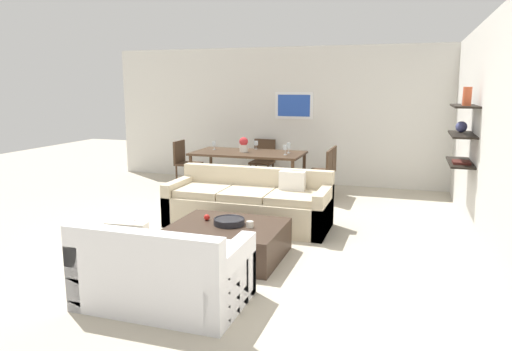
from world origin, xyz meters
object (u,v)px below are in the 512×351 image
object	(u,v)px
decorative_bowl	(229,221)
apple_on_coffee_table	(207,217)
candle_jar	(250,224)
wine_glass_right_near	(285,148)
dining_chair_right_far	(327,167)
dining_chair_head	(263,158)
loveseat_white	(163,273)
wine_glass_left_far	(214,144)
coffee_table	(227,241)
sofa_beige	(249,205)
dining_chair_left_far	(185,160)
dining_table	(248,155)
centerpiece_vase	(244,144)
wine_glass_head	(256,143)
dining_chair_right_near	(322,172)
wine_glass_right_far	(289,146)

from	to	relation	value
decorative_bowl	apple_on_coffee_table	world-z (taller)	decorative_bowl
candle_jar	wine_glass_right_near	world-z (taller)	wine_glass_right_near
dining_chair_right_far	dining_chair_head	bearing A→B (deg)	154.00
loveseat_white	wine_glass_left_far	bearing A→B (deg)	107.65
wine_glass_right_near	apple_on_coffee_table	bearing A→B (deg)	-92.92
coffee_table	sofa_beige	bearing A→B (deg)	97.40
coffee_table	dining_chair_left_far	size ratio (longest dim) A/B	1.44
dining_table	centerpiece_vase	xyz separation A→B (m)	(-0.09, 0.00, 0.20)
dining_table	wine_glass_head	size ratio (longest dim) A/B	12.92
coffee_table	dining_chair_left_far	world-z (taller)	dining_chair_left_far
dining_chair_head	wine_glass_head	size ratio (longest dim) A/B	5.64
wine_glass_left_far	wine_glass_head	distance (m)	0.80
sofa_beige	apple_on_coffee_table	world-z (taller)	sofa_beige
apple_on_coffee_table	dining_table	bearing A→B (deg)	100.33
dining_chair_right_near	centerpiece_vase	size ratio (longest dim) A/B	3.22
coffee_table	wine_glass_right_far	xyz separation A→B (m)	(-0.14, 3.38, 0.69)
wine_glass_head	wine_glass_right_far	bearing A→B (deg)	-24.12
sofa_beige	wine_glass_head	bearing A→B (deg)	106.11
apple_on_coffee_table	dining_chair_head	xyz separation A→B (m)	(-0.58, 4.08, 0.09)
coffee_table	apple_on_coffee_table	world-z (taller)	apple_on_coffee_table
candle_jar	dining_chair_left_far	size ratio (longest dim) A/B	0.09
candle_jar	dining_chair_right_far	bearing A→B (deg)	85.66
dining_chair_left_far	wine_glass_right_near	bearing A→B (deg)	-9.50
coffee_table	dining_table	world-z (taller)	dining_table
wine_glass_head	centerpiece_vase	xyz separation A→B (m)	(-0.09, -0.45, 0.03)
sofa_beige	wine_glass_head	distance (m)	2.61
loveseat_white	wine_glass_head	size ratio (longest dim) A/B	9.25
apple_on_coffee_table	dining_chair_head	bearing A→B (deg)	98.03
dining_chair_left_far	wine_glass_head	size ratio (longest dim) A/B	5.64
loveseat_white	dining_chair_left_far	xyz separation A→B (m)	(-2.17, 4.78, 0.21)
dining_chair_head	decorative_bowl	bearing A→B (deg)	-77.94
candle_jar	wine_glass_right_near	xyz separation A→B (m)	(-0.42, 3.14, 0.46)
wine_glass_left_far	wine_glass_right_far	world-z (taller)	wine_glass_right_far
wine_glass_right_near	wine_glass_head	bearing A→B (deg)	141.46
wine_glass_left_far	wine_glass_right_far	bearing A→B (deg)	0.00
loveseat_white	dining_chair_head	world-z (taller)	dining_chair_head
dining_chair_head	dining_chair_right_far	xyz separation A→B (m)	(1.41, -0.69, 0.00)
apple_on_coffee_table	dining_chair_head	distance (m)	4.12
loveseat_white	wine_glass_right_near	world-z (taller)	wine_glass_right_near
dining_chair_left_far	decorative_bowl	bearing A→B (deg)	-56.41
wine_glass_head	centerpiece_vase	world-z (taller)	centerpiece_vase
decorative_bowl	dining_chair_head	xyz separation A→B (m)	(-0.89, 4.15, 0.08)
dining_chair_right_near	wine_glass_right_far	size ratio (longest dim) A/B	4.79
coffee_table	dining_chair_head	world-z (taller)	dining_chair_head
sofa_beige	wine_glass_head	xyz separation A→B (m)	(-0.71, 2.45, 0.57)
dining_chair_right_far	centerpiece_vase	size ratio (longest dim) A/B	3.22
wine_glass_right_far	apple_on_coffee_table	bearing A→B (deg)	-92.69
wine_glass_right_far	decorative_bowl	bearing A→B (deg)	-87.31
coffee_table	centerpiece_vase	bearing A→B (deg)	106.43
sofa_beige	loveseat_white	distance (m)	2.56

